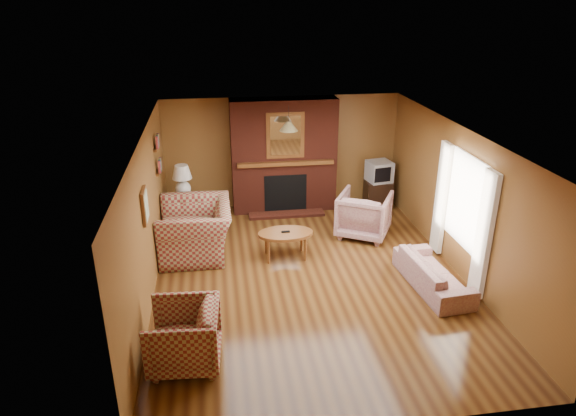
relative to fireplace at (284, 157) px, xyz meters
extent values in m
plane|color=#40210D|center=(0.00, -2.98, -1.18)|extent=(6.50, 6.50, 0.00)
plane|color=white|center=(0.00, -2.98, 1.22)|extent=(6.50, 6.50, 0.00)
plane|color=brown|center=(0.00, 0.27, 0.02)|extent=(6.50, 0.00, 6.50)
plane|color=brown|center=(0.00, -6.23, 0.02)|extent=(6.50, 0.00, 6.50)
plane|color=brown|center=(-2.50, -2.98, 0.02)|extent=(0.00, 6.50, 6.50)
plane|color=brown|center=(2.50, -2.98, 0.02)|extent=(0.00, 6.50, 6.50)
cube|color=#571E13|center=(0.00, 0.02, 0.02)|extent=(2.20, 0.50, 2.40)
cube|color=black|center=(0.00, -0.21, -0.73)|extent=(0.90, 0.06, 0.80)
cube|color=#571E13|center=(0.00, -0.38, -1.15)|extent=(1.60, 0.35, 0.06)
cube|color=brown|center=(0.00, -0.25, -0.06)|extent=(2.00, 0.18, 0.08)
cube|color=brown|center=(0.00, -0.22, 0.52)|extent=(0.78, 0.05, 0.95)
cube|color=white|center=(0.00, -0.25, 0.52)|extent=(0.62, 0.02, 0.80)
cube|color=silver|center=(2.44, -3.93, -0.13)|extent=(0.08, 0.35, 2.00)
cube|color=silver|center=(2.44, -2.43, -0.13)|extent=(0.08, 0.35, 2.00)
cube|color=white|center=(2.48, -3.18, 0.12)|extent=(0.03, 1.10, 1.50)
cube|color=brown|center=(-2.47, -1.08, 0.17)|extent=(0.06, 0.55, 0.04)
cube|color=brown|center=(-2.47, -1.08, 0.62)|extent=(0.06, 0.55, 0.04)
cube|color=brown|center=(-2.47, -3.28, 0.37)|extent=(0.04, 0.40, 0.50)
cube|color=beige|center=(-2.44, -3.28, 0.37)|extent=(0.01, 0.32, 0.42)
cylinder|color=black|center=(0.00, -0.68, 1.04)|extent=(0.01, 0.01, 0.35)
cone|color=#C0824D|center=(0.00, -0.68, 0.82)|extent=(0.36, 0.36, 0.18)
imported|color=maroon|center=(-1.85, -1.84, -0.71)|extent=(1.26, 1.44, 0.94)
imported|color=maroon|center=(-1.95, -4.87, -0.77)|extent=(0.95, 0.93, 0.82)
imported|color=#B5A58C|center=(1.90, -3.57, -0.94)|extent=(0.79, 1.71, 0.48)
imported|color=#B5A58C|center=(1.34, -1.55, -0.75)|extent=(1.27, 1.28, 0.87)
ellipsoid|color=brown|center=(-0.28, -2.22, -0.72)|extent=(0.97, 0.60, 0.05)
cube|color=black|center=(-0.28, -2.22, -0.69)|extent=(0.15, 0.05, 0.02)
cylinder|color=brown|center=(0.04, -2.03, -0.97)|extent=(0.05, 0.05, 0.43)
cylinder|color=brown|center=(-0.61, -2.03, -0.97)|extent=(0.05, 0.05, 0.43)
cylinder|color=brown|center=(0.04, -2.42, -0.97)|extent=(0.05, 0.05, 0.43)
cylinder|color=brown|center=(-0.61, -2.42, -0.97)|extent=(0.05, 0.05, 0.43)
cube|color=brown|center=(-2.10, -0.53, -0.87)|extent=(0.47, 0.47, 0.62)
sphere|color=silver|center=(-2.10, -0.53, -0.40)|extent=(0.31, 0.31, 0.31)
cylinder|color=black|center=(-2.10, -0.53, -0.23)|extent=(0.03, 0.03, 0.10)
cone|color=white|center=(-2.10, -0.53, -0.05)|extent=(0.39, 0.39, 0.27)
cube|color=black|center=(2.05, -0.18, -0.88)|extent=(0.58, 0.53, 0.60)
cube|color=#ADB0B5|center=(2.05, -0.18, -0.36)|extent=(0.55, 0.54, 0.44)
cube|color=black|center=(2.05, -0.43, -0.36)|extent=(0.37, 0.09, 0.32)
camera|label=1|loc=(-1.43, -10.28, 3.17)|focal=32.00mm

